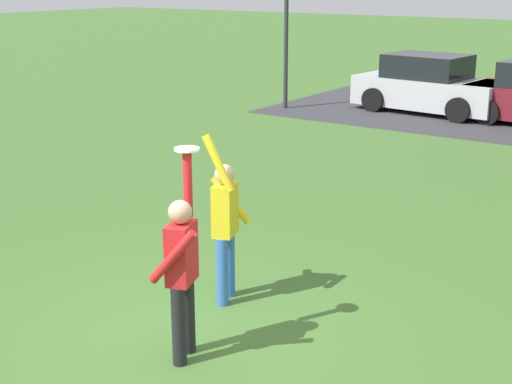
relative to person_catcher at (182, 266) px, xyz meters
name	(u,v)px	position (x,y,z in m)	size (l,w,h in m)	color
ground_plane	(192,338)	(-0.19, 0.35, -0.98)	(120.00, 120.00, 0.00)	#426B2D
person_catcher	(182,266)	(0.00, 0.00, 0.00)	(0.48, 0.59, 2.08)	black
person_defender	(225,221)	(-0.47, 1.32, 0.00)	(0.56, 0.64, 2.04)	#3366B7
frisbee_disc	(187,149)	(-0.08, 0.21, 1.11)	(0.24, 0.24, 0.02)	white
parked_car_silver	(430,86)	(-3.24, 14.39, -0.25)	(4.25, 2.33, 1.59)	#BCBCC1
lamppost_by_lot	(286,16)	(-6.87, 12.64, 1.60)	(0.28, 0.28, 4.26)	#2D2D33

